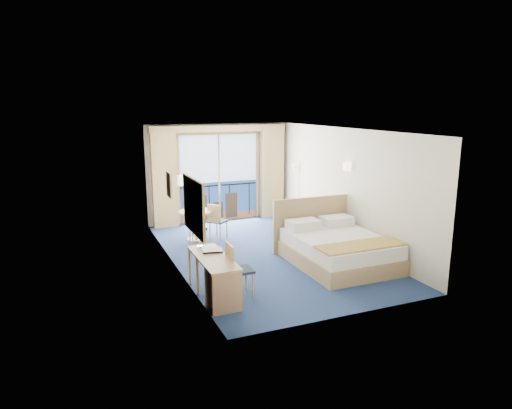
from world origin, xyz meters
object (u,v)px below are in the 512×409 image
Objects in this scene: bed at (337,248)px; armchair at (295,214)px; desk_chair at (236,266)px; table_chair_a at (216,219)px; desk at (221,283)px; table_chair_b at (197,224)px; round_table at (196,218)px; floor_lamp at (294,179)px; nightstand at (325,228)px.

armchair is (0.54, 2.90, 0.02)m from bed.
desk_chair reaches higher than table_chair_a.
desk is 3.40m from table_chair_b.
armchair is 2.79m from round_table.
floor_lamp reaches higher than desk_chair.
nightstand is 2.09m from floor_lamp.
bed reaches higher than armchair.
table_chair_b is at bearing -1.38° from desk_chair.
armchair is 1.03m from floor_lamp.
floor_lamp is at bearing -111.67° from table_chair_a.
table_chair_a is 0.67m from table_chair_b.
floor_lamp reaches higher than bed.
table_chair_a is (1.10, 3.68, 0.10)m from desk.
floor_lamp is at bearing 22.19° from table_chair_b.
nightstand is at bearing -52.25° from desk_chair.
bed reaches higher than table_chair_a.
bed reaches higher than table_chair_b.
round_table is (-3.01, -0.69, -0.66)m from floor_lamp.
table_chair_b is (-0.58, -0.33, 0.01)m from table_chair_a.
nightstand is (0.64, 1.54, -0.03)m from bed.
armchair is 4.73m from desk_chair.
nightstand is 3.87m from desk_chair.
table_chair_b is at bearing 164.90° from nightstand.
desk is at bearing 129.17° from desk_chair.
table_chair_b is at bearing 81.19° from desk.
nightstand is 0.75× the size of round_table.
bed is at bearing -71.80° from desk_chair.
armchair is 0.82× the size of desk_chair.
desk is 1.71× the size of table_chair_b.
floor_lamp is 3.35m from table_chair_b.
table_chair_a is at bearing 32.11° from table_chair_b.
bed is 1.43× the size of floor_lamp.
armchair is 0.51× the size of desk.
desk_chair is 1.09× the size of table_chair_a.
bed is 3.02m from desk.
floor_lamp is (0.77, 3.42, 0.87)m from bed.
table_chair_b is (-3.09, -1.08, -0.71)m from floor_lamp.
armchair is 5.18m from desk.
nightstand is at bearing -93.98° from floor_lamp.
bed reaches higher than nightstand.
round_table is at bearing 80.81° from desk.
bed is 3.53m from round_table.
desk is 1.74× the size of table_chair_a.
desk_chair reaches higher than round_table.
nightstand is 3.12m from round_table.
round_table is at bearing -2.46° from desk_chair.
table_chair_b reaches higher than armchair.
desk_chair is 1.06× the size of table_chair_b.
floor_lamp reaches higher than armchair.
floor_lamp is (0.13, 1.88, 0.90)m from nightstand.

